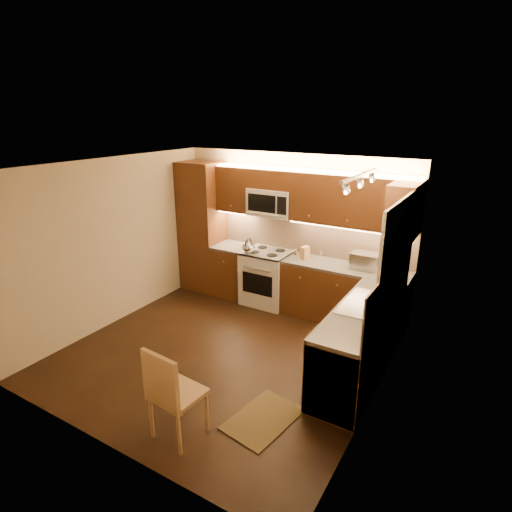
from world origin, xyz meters
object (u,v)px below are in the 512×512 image
Objects in this scene: sink at (367,299)px; dining_chair at (178,392)px; soap_bottle at (389,285)px; microwave at (272,202)px; kettle at (248,246)px; stove at (267,277)px; knife_block at (305,253)px; toaster_oven at (365,260)px.

sink is 2.44m from dining_chair.
dining_chair is (-1.35, -2.61, -0.47)m from soap_bottle.
dining_chair is at bearing -119.05° from soap_bottle.
microwave is 3.05× the size of kettle.
microwave is at bearing 90.00° from stove.
microwave is at bearing -173.11° from knife_block.
sink is at bearing -75.08° from toaster_oven.
soap_bottle is at bearing 76.72° from sink.
soap_bottle reaches higher than sink.
sink is 3.45× the size of kettle.
soap_bottle is at bearing -15.17° from stove.
microwave is 4.56× the size of soap_bottle.
toaster_oven is (1.83, 0.33, -0.03)m from kettle.
sink is 0.84× the size of dining_chair.
sink is at bearing -29.36° from stove.
knife_block is 0.19× the size of dining_chair.
toaster_oven is 3.43m from dining_chair.
sink is 1.29m from toaster_oven.
microwave reaches higher than dining_chair.
dining_chair is (-1.22, -2.06, -0.47)m from sink.
knife_block is (0.66, -0.09, -0.72)m from microwave.
kettle is at bearing 158.02° from sink.
sink is (2.00, -1.26, -0.74)m from microwave.
soap_bottle is (1.47, -0.62, -0.01)m from knife_block.
microwave is at bearing 159.74° from soap_bottle.
kettle is 2.39m from soap_bottle.
dining_chair is (0.78, -3.32, -1.21)m from microwave.
kettle is 3.18m from dining_chair.
knife_block is at bearing 138.92° from sink.
soap_bottle is at bearing -18.50° from microwave.
microwave reaches higher than sink.
kettle is at bearing -135.54° from stove.
toaster_oven is 2.02× the size of knife_block.
sink is (2.00, -1.12, 0.52)m from stove.
sink is at bearing -105.05° from soap_bottle.
kettle reaches higher than knife_block.
sink is 1.78m from knife_block.
dining_chair is at bearing -107.09° from toaster_oven.
kettle is 0.63× the size of toaster_oven.
kettle is 1.86m from toaster_oven.
knife_block is at bearing 155.30° from soap_bottle.
kettle reaches higher than stove.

